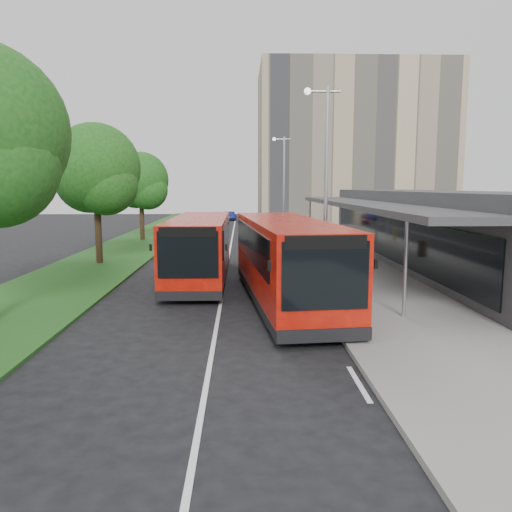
{
  "coord_description": "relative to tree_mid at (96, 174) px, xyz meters",
  "views": [
    {
      "loc": [
        0.77,
        -18.24,
        4.24
      ],
      "look_at": [
        1.35,
        1.34,
        1.5
      ],
      "focal_mm": 35.0,
      "sensor_mm": 36.0,
      "label": 1
    }
  ],
  "objects": [
    {
      "name": "bus_main",
      "position": [
        9.41,
        -9.52,
        -3.35
      ],
      "size": [
        3.73,
        10.93,
        3.04
      ],
      "rotation": [
        0.0,
        0.0,
        0.1
      ],
      "color": "red",
      "rests_on": "ground"
    },
    {
      "name": "pavement",
      "position": [
        13.01,
        10.95,
        -4.83
      ],
      "size": [
        5.0,
        80.0,
        0.15
      ],
      "primitive_type": "cube",
      "color": "gray",
      "rests_on": "ground"
    },
    {
      "name": "litter_bin",
      "position": [
        12.47,
        1.52,
        -4.28
      ],
      "size": [
        0.6,
        0.6,
        0.95
      ],
      "primitive_type": "cylinder",
      "rotation": [
        0.0,
        0.0,
        -0.15
      ],
      "color": "#312014",
      "rests_on": "pavement"
    },
    {
      "name": "office_block",
      "position": [
        21.01,
        32.95,
        4.09
      ],
      "size": [
        22.0,
        12.0,
        18.0
      ],
      "primitive_type": "cube",
      "color": "tan",
      "rests_on": "ground"
    },
    {
      "name": "grass_verge",
      "position": [
        0.01,
        10.95,
        -4.86
      ],
      "size": [
        5.0,
        80.0,
        0.1
      ],
      "primitive_type": "cube",
      "color": "#1C4B18",
      "rests_on": "ground"
    },
    {
      "name": "lamp_post_far",
      "position": [
        11.13,
        12.95,
        -0.19
      ],
      "size": [
        1.44,
        0.28,
        8.0
      ],
      "color": "#989BA1",
      "rests_on": "pavement"
    },
    {
      "name": "tree_far",
      "position": [
        0.0,
        12.0,
        -0.46
      ],
      "size": [
        4.33,
        4.33,
        6.9
      ],
      "color": "#301F13",
      "rests_on": "ground"
    },
    {
      "name": "car_near",
      "position": [
        9.21,
        29.36,
        -4.38
      ],
      "size": [
        1.67,
        3.24,
        1.05
      ],
      "primitive_type": "imported",
      "rotation": [
        0.0,
        0.0,
        0.14
      ],
      "color": "#4F0B15",
      "rests_on": "ground"
    },
    {
      "name": "tree_mid",
      "position": [
        0.0,
        0.0,
        0.0
      ],
      "size": [
        4.73,
        4.73,
        7.6
      ],
      "color": "#301F13",
      "rests_on": "ground"
    },
    {
      "name": "car_far",
      "position": [
        6.32,
        36.24,
        -4.37
      ],
      "size": [
        1.81,
        3.43,
        1.07
      ],
      "primitive_type": "imported",
      "rotation": [
        0.0,
        0.0,
        0.22
      ],
      "color": "navy",
      "rests_on": "ground"
    },
    {
      "name": "lamp_post_near",
      "position": [
        11.13,
        -7.05,
        -0.19
      ],
      "size": [
        1.44,
        0.28,
        8.0
      ],
      "color": "#989BA1",
      "rests_on": "pavement"
    },
    {
      "name": "bollard",
      "position": [
        11.62,
        9.67,
        -4.26
      ],
      "size": [
        0.21,
        0.21,
        0.99
      ],
      "primitive_type": "cylinder",
      "rotation": [
        0.0,
        0.0,
        -0.4
      ],
      "color": "yellow",
      "rests_on": "pavement"
    },
    {
      "name": "ground",
      "position": [
        7.01,
        -9.05,
        -4.91
      ],
      "size": [
        120.0,
        120.0,
        0.0
      ],
      "primitive_type": "plane",
      "color": "black",
      "rests_on": "ground"
    },
    {
      "name": "lane_centre_line",
      "position": [
        7.01,
        5.95,
        -4.9
      ],
      "size": [
        0.12,
        70.0,
        0.01
      ],
      "primitive_type": "cube",
      "color": "silver",
      "rests_on": "ground"
    },
    {
      "name": "station_building",
      "position": [
        17.87,
        -1.05,
        -2.87
      ],
      "size": [
        7.7,
        26.0,
        4.0
      ],
      "color": "#2F2F31",
      "rests_on": "ground"
    },
    {
      "name": "kerb_dashes",
      "position": [
        10.31,
        9.95,
        -4.9
      ],
      "size": [
        0.12,
        56.0,
        0.01
      ],
      "color": "silver",
      "rests_on": "ground"
    },
    {
      "name": "bus_second",
      "position": [
        5.91,
        -4.88,
        -3.44
      ],
      "size": [
        2.75,
        10.13,
        2.86
      ],
      "rotation": [
        0.0,
        0.0,
        -0.0
      ],
      "color": "red",
      "rests_on": "ground"
    }
  ]
}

